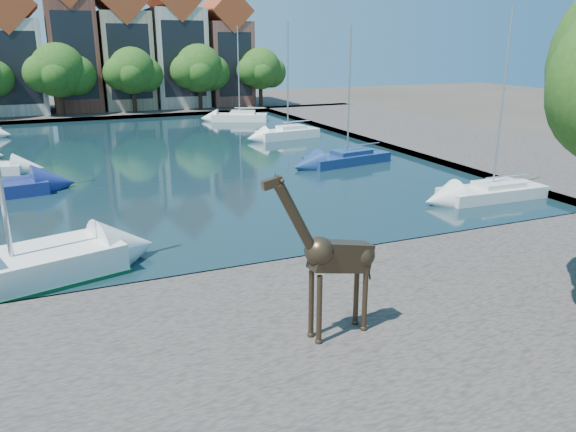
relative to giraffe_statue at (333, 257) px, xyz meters
name	(u,v)px	position (x,y,z in m)	size (l,w,h in m)	color
ground	(280,271)	(0.87, 6.03, -2.91)	(160.00, 160.00, 0.00)	#38332B
water_basin	(162,158)	(0.87, 30.03, -2.87)	(38.00, 50.00, 0.08)	black
near_quay	(374,352)	(0.87, -0.97, -2.66)	(50.00, 14.00, 0.50)	#4F4845
far_quay	(113,110)	(0.87, 62.03, -2.66)	(60.00, 16.00, 0.50)	#4F4845
right_quay	(430,135)	(25.87, 30.03, -2.66)	(14.00, 52.00, 0.50)	#4F4845
townhouse_west_inner	(13,52)	(-9.63, 62.02, 4.44)	(6.43, 9.18, 15.15)	beige
townhouse_center	(72,43)	(-3.13, 62.01, 5.46)	(5.44, 9.18, 16.93)	brown
townhouse_east_inner	(124,48)	(2.87, 62.01, 4.82)	(5.94, 9.18, 15.79)	tan
townhouse_east_mid	(176,45)	(9.37, 62.02, 5.20)	(6.43, 9.18, 16.65)	beige
townhouse_east_end	(225,53)	(15.87, 62.01, 4.20)	(5.44, 9.18, 14.43)	brown
far_tree_mid_west	(60,72)	(-5.02, 56.52, 2.38)	(7.80, 6.00, 8.00)	#332114
far_tree_mid_east	(133,72)	(2.97, 56.52, 2.22)	(7.02, 5.40, 7.52)	#332114
far_tree_east	(200,70)	(10.98, 56.52, 2.33)	(7.54, 5.80, 7.84)	#332114
far_tree_far_east	(261,70)	(18.97, 56.52, 2.17)	(6.76, 5.20, 7.36)	#332114
giraffe_statue	(333,257)	(0.00, 0.00, 0.00)	(3.44, 0.74, 4.90)	#34271A
sailboat_right_a	(493,190)	(15.87, 10.91, -2.32)	(6.26, 2.35, 10.25)	silver
sailboat_right_b	(347,157)	(12.87, 22.44, -2.31)	(6.72, 3.29, 9.70)	navy
sailboat_right_c	(288,131)	(13.27, 34.41, -2.20)	(5.96, 2.71, 10.14)	white
sailboat_right_d	(240,115)	(12.87, 47.19, -2.21)	(6.39, 4.44, 10.08)	white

